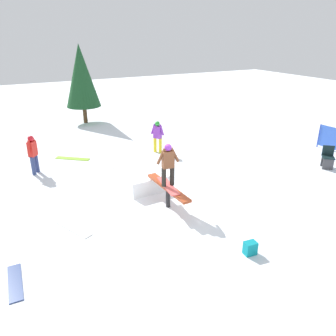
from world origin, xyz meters
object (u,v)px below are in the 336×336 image
backpack_on_snow (250,248)px  pine_tree_near (81,76)px  main_rider_on_rail (168,166)px  loose_snowboard_navy (15,282)px  loose_snowboard_white (73,228)px  loose_snowboard_lime (73,159)px  rail_feature (168,189)px  bystander_purple (158,135)px  folding_chair (328,158)px  bystander_red (33,153)px

backpack_on_snow → pine_tree_near: bearing=97.2°
main_rider_on_rail → loose_snowboard_navy: (1.45, -4.52, -1.37)m
loose_snowboard_white → backpack_on_snow: bearing=24.4°
loose_snowboard_white → loose_snowboard_lime: 5.59m
loose_snowboard_lime → rail_feature: bearing=145.6°
bystander_purple → folding_chair: (4.77, 5.23, -0.39)m
bystander_red → backpack_on_snow: bearing=63.3°
loose_snowboard_white → pine_tree_near: bearing=139.6°
bystander_purple → backpack_on_snow: size_ratio=4.23×
rail_feature → bystander_purple: size_ratio=1.54×
loose_snowboard_white → folding_chair: bearing=64.3°
rail_feature → loose_snowboard_lime: bearing=-165.4°
rail_feature → folding_chair: 7.14m
backpack_on_snow → pine_tree_near: pine_tree_near is taller
bystander_red → loose_snowboard_navy: bystander_red is taller
main_rider_on_rail → bystander_purple: 5.07m
rail_feature → bystander_purple: bearing=155.3°
loose_snowboard_lime → folding_chair: 10.54m
loose_snowboard_white → loose_snowboard_lime: (-5.46, 1.19, 0.00)m
loose_snowboard_navy → folding_chair: size_ratio=1.42×
main_rider_on_rail → backpack_on_snow: (3.03, 0.69, -1.21)m
main_rider_on_rail → loose_snowboard_navy: main_rider_on_rail is taller
loose_snowboard_white → pine_tree_near: 12.03m
bystander_purple → folding_chair: bystander_purple is taller
rail_feature → backpack_on_snow: rail_feature is taller
rail_feature → main_rider_on_rail: size_ratio=1.59×
rail_feature → pine_tree_near: 11.59m
loose_snowboard_lime → loose_snowboard_navy: (7.04, -2.80, 0.00)m
backpack_on_snow → pine_tree_near: 14.65m
rail_feature → loose_snowboard_white: 2.97m
rail_feature → backpack_on_snow: size_ratio=6.51×
bystander_purple → pine_tree_near: bearing=156.2°
main_rider_on_rail → pine_tree_near: (-11.39, 0.35, 1.35)m
rail_feature → bystander_red: bystander_red is taller
main_rider_on_rail → loose_snowboard_navy: 4.94m
rail_feature → folding_chair: (0.11, 7.14, -0.18)m
bystander_red → main_rider_on_rail: bearing=71.1°
backpack_on_snow → folding_chair: bearing=30.2°
loose_snowboard_lime → pine_tree_near: 6.73m
loose_snowboard_navy → bystander_red: bearing=170.8°
main_rider_on_rail → folding_chair: bearing=96.6°
folding_chair → pine_tree_near: (-11.50, -6.79, 2.31)m
loose_snowboard_lime → backpack_on_snow: 8.95m
bystander_purple → loose_snowboard_navy: 8.90m
rail_feature → pine_tree_near: pine_tree_near is taller
rail_feature → loose_snowboard_white: rail_feature is taller
rail_feature → main_rider_on_rail: bearing=0.0°
backpack_on_snow → loose_snowboard_white: bearing=144.5°
loose_snowboard_white → folding_chair: (0.25, 10.05, 0.40)m
loose_snowboard_navy → folding_chair: (-1.34, 11.65, 0.40)m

